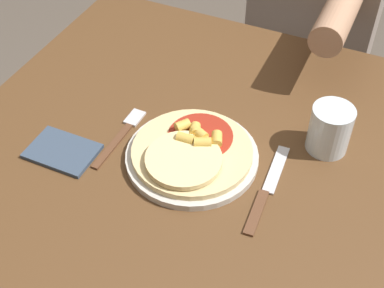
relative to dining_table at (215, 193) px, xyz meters
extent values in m
cube|color=brown|center=(0.00, 0.00, 0.11)|extent=(1.00, 0.87, 0.03)
cylinder|color=brown|center=(-0.44, 0.38, -0.27)|extent=(0.06, 0.06, 0.73)
cylinder|color=beige|center=(-0.04, -0.04, 0.13)|extent=(0.25, 0.25, 0.01)
cylinder|color=#E0C689|center=(-0.04, -0.04, 0.14)|extent=(0.22, 0.22, 0.01)
cylinder|color=#9E2819|center=(-0.04, 0.00, 0.15)|extent=(0.12, 0.12, 0.00)
cylinder|color=beige|center=(-0.04, -0.07, 0.16)|extent=(0.14, 0.14, 0.01)
cylinder|color=gold|center=(-0.05, 0.00, 0.16)|extent=(0.03, 0.03, 0.02)
cylinder|color=gold|center=(-0.04, -0.01, 0.16)|extent=(0.04, 0.03, 0.02)
cylinder|color=gold|center=(0.00, -0.01, 0.16)|extent=(0.03, 0.03, 0.02)
cylinder|color=gold|center=(-0.07, 0.00, 0.16)|extent=(0.03, 0.03, 0.02)
cylinder|color=gold|center=(-0.05, -0.03, 0.16)|extent=(0.03, 0.02, 0.02)
cylinder|color=gold|center=(-0.02, -0.03, 0.16)|extent=(0.04, 0.03, 0.02)
cube|color=brown|center=(-0.19, -0.07, 0.13)|extent=(0.02, 0.13, 0.00)
cube|color=silver|center=(-0.19, 0.02, 0.13)|extent=(0.03, 0.05, 0.00)
cube|color=brown|center=(0.12, -0.11, 0.13)|extent=(0.02, 0.10, 0.00)
cube|color=silver|center=(0.12, 0.00, 0.13)|extent=(0.03, 0.12, 0.00)
cylinder|color=silver|center=(0.18, 0.10, 0.17)|extent=(0.08, 0.08, 0.09)
cube|color=#38475B|center=(-0.27, -0.12, 0.13)|extent=(0.13, 0.09, 0.01)
cylinder|color=#2D2D38|center=(-0.05, 0.65, -0.39)|extent=(0.11, 0.11, 0.49)
cylinder|color=#2D2D38|center=(0.10, 0.65, -0.39)|extent=(0.11, 0.11, 0.49)
cylinder|color=tan|center=(0.12, 0.39, 0.25)|extent=(0.07, 0.30, 0.07)
camera|label=1|loc=(0.25, -0.66, 0.85)|focal=50.00mm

